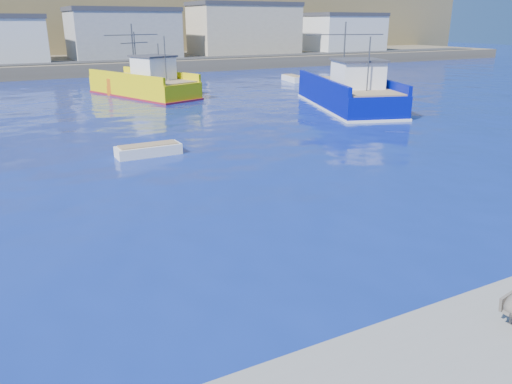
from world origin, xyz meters
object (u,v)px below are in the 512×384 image
at_px(skiff_mid, 149,151).
at_px(trawler_yellow_b, 145,84).
at_px(trawler_blue, 349,93).
at_px(boat_orange, 145,86).
at_px(skiff_far, 293,79).

bearing_deg(skiff_mid, trawler_yellow_b, 74.33).
bearing_deg(trawler_blue, trawler_yellow_b, 132.17).
bearing_deg(trawler_yellow_b, trawler_blue, -47.83).
relative_size(boat_orange, skiff_far, 1.73).
bearing_deg(boat_orange, trawler_yellow_b, 86.22).
xyz_separation_m(trawler_yellow_b, skiff_mid, (-6.14, -21.88, -0.87)).
height_order(trawler_blue, skiff_far, trawler_blue).
height_order(skiff_mid, skiff_far, skiff_far).
xyz_separation_m(trawler_yellow_b, boat_orange, (-0.02, -0.24, -0.13)).
distance_m(trawler_yellow_b, boat_orange, 0.27).
bearing_deg(skiff_mid, skiff_far, 45.58).
bearing_deg(skiff_far, trawler_blue, -108.23).
distance_m(skiff_mid, skiff_far, 35.98).
height_order(trawler_yellow_b, skiff_far, trawler_yellow_b).
xyz_separation_m(trawler_yellow_b, skiff_far, (19.05, 3.81, -0.83)).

